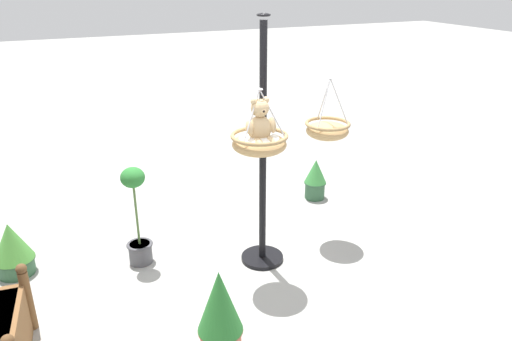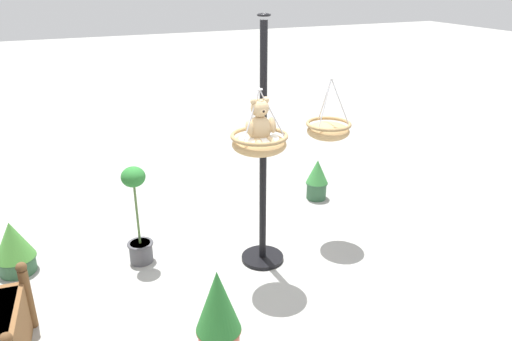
# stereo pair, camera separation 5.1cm
# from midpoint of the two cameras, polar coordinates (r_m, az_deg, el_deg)

# --- Properties ---
(ground_plane) EXTENTS (40.00, 40.00, 0.00)m
(ground_plane) POSITION_cam_midpoint_polar(r_m,az_deg,el_deg) (5.08, -0.52, -11.29)
(ground_plane) COLOR #9E9E99
(display_pole_central) EXTENTS (0.44, 0.44, 2.48)m
(display_pole_central) POSITION_cam_midpoint_polar(r_m,az_deg,el_deg) (4.83, 0.48, -2.62)
(display_pole_central) COLOR black
(display_pole_central) RESTS_ON ground
(hanging_basket_with_teddy) EXTENTS (0.52, 0.52, 0.59)m
(hanging_basket_with_teddy) POSITION_cam_midpoint_polar(r_m,az_deg,el_deg) (4.33, 0.06, 3.30)
(hanging_basket_with_teddy) COLOR tan
(teddy_bear) EXTENTS (0.28, 0.25, 0.41)m
(teddy_bear) POSITION_cam_midpoint_polar(r_m,az_deg,el_deg) (4.26, 0.17, 5.50)
(teddy_bear) COLOR tan
(hanging_basket_left_high) EXTENTS (0.48, 0.48, 0.65)m
(hanging_basket_left_high) POSITION_cam_midpoint_polar(r_m,az_deg,el_deg) (5.16, 8.10, 4.80)
(hanging_basket_left_high) COLOR tan
(potted_plant_fern_front) EXTENTS (0.29, 0.29, 0.55)m
(potted_plant_fern_front) POSITION_cam_midpoint_polar(r_m,az_deg,el_deg) (6.45, 6.76, -0.95)
(potted_plant_fern_front) COLOR #2D5638
(potted_plant_fern_front) RESTS_ON ground
(potted_plant_flowering_red) EXTENTS (0.39, 0.39, 0.56)m
(potted_plant_flowering_red) POSITION_cam_midpoint_polar(r_m,az_deg,el_deg) (5.42, -26.93, -8.22)
(potted_plant_flowering_red) COLOR #2D5638
(potted_plant_flowering_red) RESTS_ON ground
(potted_plant_bushy_green) EXTENTS (0.27, 0.27, 1.06)m
(potted_plant_bushy_green) POSITION_cam_midpoint_polar(r_m,az_deg,el_deg) (5.07, -14.05, -5.79)
(potted_plant_bushy_green) COLOR #4C4C51
(potted_plant_bushy_green) RESTS_ON ground
(potted_plant_small_succulent) EXTENTS (0.36, 0.36, 0.78)m
(potted_plant_small_succulent) POSITION_cam_midpoint_polar(r_m,az_deg,el_deg) (3.87, -4.64, -16.47)
(potted_plant_small_succulent) COLOR #AD563D
(potted_plant_small_succulent) RESTS_ON ground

